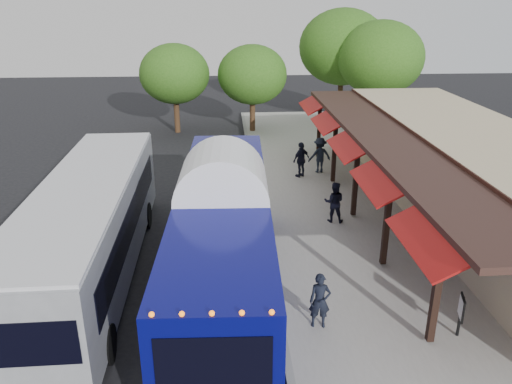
# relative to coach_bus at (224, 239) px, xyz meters

# --- Properties ---
(ground) EXTENTS (90.00, 90.00, 0.00)m
(ground) POSITION_rel_coach_bus_xyz_m (1.45, 1.49, -2.02)
(ground) COLOR black
(ground) RESTS_ON ground
(sidewalk) EXTENTS (10.00, 40.00, 0.15)m
(sidewalk) POSITION_rel_coach_bus_xyz_m (6.45, 5.49, -1.95)
(sidewalk) COLOR #9E9B93
(sidewalk) RESTS_ON ground
(curb) EXTENTS (0.20, 40.00, 0.16)m
(curb) POSITION_rel_coach_bus_xyz_m (1.50, 5.49, -1.95)
(curb) COLOR gray
(curb) RESTS_ON ground
(station_shelter) EXTENTS (8.15, 20.00, 3.60)m
(station_shelter) POSITION_rel_coach_bus_xyz_m (9.83, 5.49, -0.17)
(station_shelter) COLOR #C4B388
(station_shelter) RESTS_ON ground
(coach_bus) EXTENTS (2.86, 11.85, 3.76)m
(coach_bus) POSITION_rel_coach_bus_xyz_m (0.00, 0.00, 0.00)
(coach_bus) COLOR #080A66
(coach_bus) RESTS_ON ground
(city_bus) EXTENTS (2.85, 12.10, 3.24)m
(city_bus) POSITION_rel_coach_bus_xyz_m (-4.19, 1.66, -0.23)
(city_bus) COLOR gray
(city_bus) RESTS_ON ground
(ped_a) EXTENTS (0.60, 0.43, 1.56)m
(ped_a) POSITION_rel_coach_bus_xyz_m (2.52, -1.62, -1.09)
(ped_a) COLOR black
(ped_a) RESTS_ON sidewalk
(ped_b) EXTENTS (0.91, 0.78, 1.64)m
(ped_b) POSITION_rel_coach_bus_xyz_m (4.32, 5.06, -1.05)
(ped_b) COLOR black
(ped_b) RESTS_ON sidewalk
(ped_c) EXTENTS (1.09, 0.96, 1.76)m
(ped_c) POSITION_rel_coach_bus_xyz_m (3.82, 10.43, -0.99)
(ped_c) COLOR black
(ped_c) RESTS_ON sidewalk
(ped_d) EXTENTS (1.27, 0.88, 1.80)m
(ped_d) POSITION_rel_coach_bus_xyz_m (4.85, 11.05, -0.97)
(ped_d) COLOR black
(ped_d) RESTS_ON sidewalk
(sign_board) EXTENTS (0.19, 0.53, 1.18)m
(sign_board) POSITION_rel_coach_bus_xyz_m (6.08, -2.28, -1.08)
(sign_board) COLOR black
(sign_board) RESTS_ON sidewalk
(tree_left) EXTENTS (4.48, 4.48, 5.74)m
(tree_left) POSITION_rel_coach_bus_xyz_m (1.96, 19.88, 1.80)
(tree_left) COLOR #382314
(tree_left) RESTS_ON ground
(tree_mid) EXTENTS (6.15, 6.15, 7.87)m
(tree_mid) POSITION_rel_coach_bus_xyz_m (8.46, 22.80, 3.23)
(tree_mid) COLOR #382314
(tree_mid) RESTS_ON ground
(tree_right) EXTENTS (5.63, 5.63, 7.21)m
(tree_right) POSITION_rel_coach_bus_xyz_m (10.33, 20.01, 2.78)
(tree_right) COLOR #382314
(tree_right) RESTS_ON ground
(tree_far) EXTENTS (4.53, 4.53, 5.80)m
(tree_far) POSITION_rel_coach_bus_xyz_m (-3.07, 20.29, 1.84)
(tree_far) COLOR #382314
(tree_far) RESTS_ON ground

